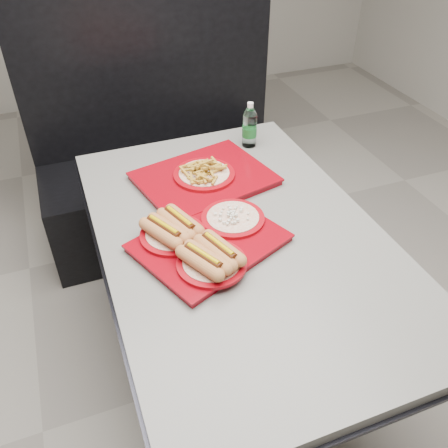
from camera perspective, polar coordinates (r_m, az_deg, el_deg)
name	(u,v)px	position (r m, az deg, el deg)	size (l,w,h in m)	color
ground	(237,368)	(2.12, 1.59, -16.93)	(6.00, 6.00, 0.00)	gray
diner_table	(240,269)	(1.67, 1.94, -5.47)	(0.92, 1.42, 0.75)	black
booth_bench	(163,163)	(2.62, -7.33, 7.31)	(1.30, 0.57, 1.35)	black
tray_near	(204,239)	(1.48, -2.41, -1.87)	(0.53, 0.48, 0.10)	maroon
tray_far	(204,176)	(1.79, -2.39, 5.82)	(0.55, 0.47, 0.09)	maroon
water_bottle	(250,127)	(2.01, 3.09, 11.52)	(0.06, 0.06, 0.19)	silver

